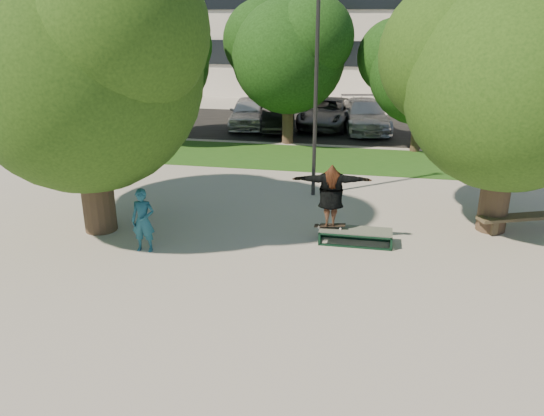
% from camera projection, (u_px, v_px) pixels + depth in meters
% --- Properties ---
extents(ground, '(120.00, 120.00, 0.00)m').
position_uv_depth(ground, '(245.00, 259.00, 12.49)').
color(ground, '#A29D95').
rests_on(ground, ground).
extents(grass_strip, '(30.00, 4.00, 0.02)m').
position_uv_depth(grass_strip, '(327.00, 159.00, 21.06)').
color(grass_strip, '#1C4B15').
rests_on(grass_strip, ground).
extents(asphalt_strip, '(40.00, 8.00, 0.01)m').
position_uv_depth(asphalt_strip, '(320.00, 126.00, 27.23)').
color(asphalt_strip, black).
rests_on(asphalt_strip, ground).
extents(tree_left, '(6.96, 5.95, 7.12)m').
position_uv_depth(tree_left, '(80.00, 58.00, 12.75)').
color(tree_left, '#38281E').
rests_on(tree_left, ground).
extents(tree_right, '(6.24, 5.33, 6.51)m').
position_uv_depth(tree_right, '(509.00, 72.00, 12.86)').
color(tree_right, '#38281E').
rests_on(tree_right, ground).
extents(bg_tree_left, '(5.28, 4.51, 5.77)m').
position_uv_depth(bg_tree_left, '(156.00, 56.00, 22.60)').
color(bg_tree_left, '#38281E').
rests_on(bg_tree_left, ground).
extents(bg_tree_mid, '(5.76, 4.92, 6.24)m').
position_uv_depth(bg_tree_mid, '(287.00, 49.00, 22.43)').
color(bg_tree_mid, '#38281E').
rests_on(bg_tree_mid, ground).
extents(bg_tree_right, '(5.04, 4.31, 5.43)m').
position_uv_depth(bg_tree_right, '(421.00, 66.00, 21.15)').
color(bg_tree_right, '#38281E').
rests_on(bg_tree_right, ground).
extents(lamppost, '(0.25, 0.15, 6.11)m').
position_uv_depth(lamppost, '(316.00, 95.00, 15.83)').
color(lamppost, '#2D2D30').
rests_on(lamppost, ground).
extents(grind_box, '(1.80, 0.60, 0.38)m').
position_uv_depth(grind_box, '(355.00, 237.00, 13.26)').
color(grind_box, '#103221').
rests_on(grind_box, ground).
extents(skater_rig, '(1.97, 0.74, 1.64)m').
position_uv_depth(skater_rig, '(331.00, 195.00, 13.01)').
color(skater_rig, white).
rests_on(skater_rig, grind_box).
extents(bystander, '(0.60, 0.41, 1.57)m').
position_uv_depth(bystander, '(143.00, 220.00, 12.67)').
color(bystander, '#1A4F63').
rests_on(bystander, ground).
extents(bench, '(3.11, 1.56, 0.49)m').
position_uv_depth(bench, '(535.00, 217.00, 13.90)').
color(bench, '#4D422E').
rests_on(bench, ground).
extents(car_silver_a, '(2.36, 4.64, 1.51)m').
position_uv_depth(car_silver_a, '(249.00, 112.00, 26.76)').
color(car_silver_a, silver).
rests_on(car_silver_a, asphalt_strip).
extents(car_dark, '(2.31, 4.59, 1.45)m').
position_uv_depth(car_dark, '(278.00, 115.00, 26.20)').
color(car_dark, black).
rests_on(car_dark, asphalt_strip).
extents(car_grey, '(3.28, 5.50, 1.43)m').
position_uv_depth(car_grey, '(330.00, 113.00, 26.83)').
color(car_grey, '#5A5A5F').
rests_on(car_grey, asphalt_strip).
extents(car_silver_b, '(3.03, 5.41, 1.48)m').
position_uv_depth(car_silver_b, '(364.00, 115.00, 26.10)').
color(car_silver_b, '#BBBBC0').
rests_on(car_silver_b, asphalt_strip).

